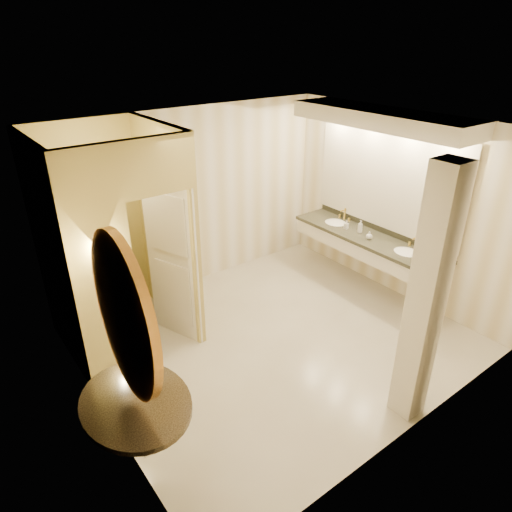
{
  "coord_description": "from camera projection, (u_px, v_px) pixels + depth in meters",
  "views": [
    {
      "loc": [
        -3.15,
        -3.74,
        3.64
      ],
      "look_at": [
        -0.16,
        0.2,
        1.18
      ],
      "focal_mm": 32.0,
      "sensor_mm": 36.0,
      "label": 1
    }
  ],
  "objects": [
    {
      "name": "floor",
      "position": [
        275.0,
        338.0,
        6.0
      ],
      "size": [
        4.5,
        4.5,
        0.0
      ],
      "primitive_type": "plane",
      "color": "beige",
      "rests_on": "ground"
    },
    {
      "name": "ceiling",
      "position": [
        280.0,
        129.0,
        4.79
      ],
      "size": [
        4.5,
        4.5,
        0.0
      ],
      "primitive_type": "plane",
      "rotation": [
        3.14,
        0.0,
        0.0
      ],
      "color": "silver",
      "rests_on": "wall_back"
    },
    {
      "name": "wall_back",
      "position": [
        192.0,
        200.0,
        6.82
      ],
      "size": [
        4.5,
        0.02,
        2.7
      ],
      "primitive_type": "cube",
      "color": "white",
      "rests_on": "floor"
    },
    {
      "name": "wall_front",
      "position": [
        423.0,
        323.0,
        3.97
      ],
      "size": [
        4.5,
        0.02,
        2.7
      ],
      "primitive_type": "cube",
      "color": "white",
      "rests_on": "floor"
    },
    {
      "name": "wall_left",
      "position": [
        88.0,
        308.0,
        4.18
      ],
      "size": [
        0.02,
        4.0,
        2.7
      ],
      "primitive_type": "cube",
      "color": "white",
      "rests_on": "floor"
    },
    {
      "name": "wall_right",
      "position": [
        397.0,
        206.0,
        6.61
      ],
      "size": [
        0.02,
        4.0,
        2.7
      ],
      "primitive_type": "cube",
      "color": "white",
      "rests_on": "floor"
    },
    {
      "name": "toilet_closet",
      "position": [
        154.0,
        239.0,
        5.47
      ],
      "size": [
        1.5,
        1.55,
        2.7
      ],
      "color": "#D8CB71",
      "rests_on": "floor"
    },
    {
      "name": "wall_sconce",
      "position": [
        100.0,
        245.0,
        4.49
      ],
      "size": [
        0.14,
        0.14,
        0.42
      ],
      "color": "gold",
      "rests_on": "toilet_closet"
    },
    {
      "name": "vanity",
      "position": [
        376.0,
        187.0,
        6.49
      ],
      "size": [
        0.75,
        2.7,
        2.09
      ],
      "color": "silver",
      "rests_on": "floor"
    },
    {
      "name": "console_shelf",
      "position": [
        130.0,
        355.0,
        3.58
      ],
      "size": [
        1.1,
        1.1,
        2.0
      ],
      "color": "black",
      "rests_on": "floor"
    },
    {
      "name": "pillar",
      "position": [
        426.0,
        301.0,
        4.29
      ],
      "size": [
        0.27,
        0.27,
        2.7
      ],
      "primitive_type": "cube",
      "color": "silver",
      "rests_on": "floor"
    },
    {
      "name": "tissue_box",
      "position": [
        147.0,
        375.0,
        3.98
      ],
      "size": [
        0.13,
        0.13,
        0.13
      ],
      "primitive_type": "cube",
      "rotation": [
        0.0,
        0.0,
        0.02
      ],
      "color": "black",
      "rests_on": "console_shelf"
    },
    {
      "name": "toilet",
      "position": [
        110.0,
        309.0,
        5.85
      ],
      "size": [
        0.49,
        0.84,
        0.84
      ],
      "primitive_type": "imported",
      "rotation": [
        0.0,
        0.0,
        3.11
      ],
      "color": "white",
      "rests_on": "floor"
    },
    {
      "name": "soap_bottle_a",
      "position": [
        346.0,
        225.0,
        7.04
      ],
      "size": [
        0.06,
        0.07,
        0.13
      ],
      "primitive_type": "imported",
      "rotation": [
        0.0,
        0.0,
        0.13
      ],
      "color": "beige",
      "rests_on": "vanity"
    },
    {
      "name": "soap_bottle_b",
      "position": [
        369.0,
        235.0,
        6.69
      ],
      "size": [
        0.09,
        0.09,
        0.11
      ],
      "primitive_type": "imported",
      "rotation": [
        0.0,
        0.0,
        -0.03
      ],
      "color": "silver",
      "rests_on": "vanity"
    },
    {
      "name": "soap_bottle_c",
      "position": [
        360.0,
        227.0,
        6.88
      ],
      "size": [
        0.1,
        0.1,
        0.2
      ],
      "primitive_type": "imported",
      "rotation": [
        0.0,
        0.0,
        -0.35
      ],
      "color": "#C6B28C",
      "rests_on": "vanity"
    }
  ]
}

